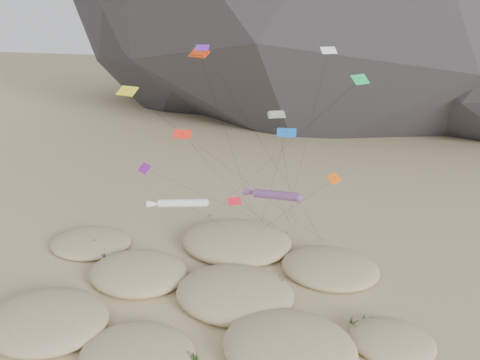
{
  "coord_description": "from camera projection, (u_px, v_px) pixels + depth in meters",
  "views": [
    {
      "loc": [
        14.8,
        -41.35,
        33.31
      ],
      "look_at": [
        0.46,
        12.0,
        12.3
      ],
      "focal_mm": 35.0,
      "sensor_mm": 36.0,
      "label": 1
    }
  ],
  "objects": [
    {
      "name": "multi_parafoil",
      "position": [
        277.0,
        116.0,
        57.97
      ],
      "size": [
        2.87,
        11.57,
        20.78
      ],
      "color": "orange",
      "rests_on": "ground"
    },
    {
      "name": "ground",
      "position": [
        209.0,
        318.0,
        52.76
      ],
      "size": [
        500.0,
        500.0,
        0.0
      ],
      "primitive_type": "plane",
      "color": "#CCB789",
      "rests_on": "ground"
    },
    {
      "name": "dunes",
      "position": [
        208.0,
        288.0,
        57.13
      ],
      "size": [
        52.25,
        36.85,
        3.48
      ],
      "color": "#CCB789",
      "rests_on": "ground"
    },
    {
      "name": "rainbow_tube_kite",
      "position": [
        274.0,
        195.0,
        58.25
      ],
      "size": [
        7.99,
        15.6,
        11.76
      ],
      "color": "red",
      "rests_on": "ground"
    },
    {
      "name": "orange_parafoil",
      "position": [
        200.0,
        56.0,
        57.34
      ],
      "size": [
        6.46,
        12.39,
        28.05
      ],
      "color": "red",
      "rests_on": "ground"
    },
    {
      "name": "delta_kites",
      "position": [
        241.0,
        125.0,
        55.58
      ],
      "size": [
        29.64,
        23.24,
        28.6
      ],
      "color": "yellow",
      "rests_on": "ground"
    },
    {
      "name": "kite_stakes",
      "position": [
        269.0,
        226.0,
        74.23
      ],
      "size": [
        20.52,
        8.2,
        0.3
      ],
      "color": "#3F2D1E",
      "rests_on": "ground"
    },
    {
      "name": "dune_grass",
      "position": [
        216.0,
        297.0,
        55.05
      ],
      "size": [
        40.13,
        28.73,
        1.46
      ],
      "color": "black",
      "rests_on": "ground"
    },
    {
      "name": "white_tube_kite",
      "position": [
        179.0,
        203.0,
        56.4
      ],
      "size": [
        7.69,
        15.45,
        11.39
      ],
      "color": "white",
      "rests_on": "ground"
    }
  ]
}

